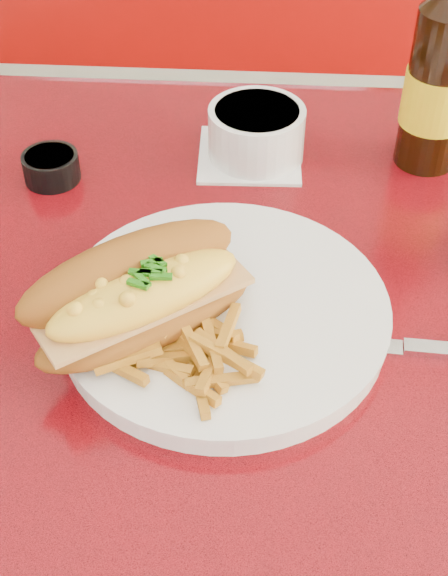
# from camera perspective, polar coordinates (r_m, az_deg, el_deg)

# --- Properties ---
(diner_table) EXTENTS (1.23, 0.83, 0.77)m
(diner_table) POSITION_cam_1_polar(r_m,az_deg,el_deg) (0.82, -0.24, -9.12)
(diner_table) COLOR red
(diner_table) RESTS_ON ground
(booth_bench_far) EXTENTS (1.20, 0.51, 0.90)m
(booth_bench_far) POSITION_cam_1_polar(r_m,az_deg,el_deg) (1.63, 1.75, 6.57)
(booth_bench_far) COLOR #9E0E0A
(booth_bench_far) RESTS_ON ground
(dinner_plate) EXTENTS (0.32, 0.32, 0.02)m
(dinner_plate) POSITION_cam_1_polar(r_m,az_deg,el_deg) (0.68, 0.00, -1.78)
(dinner_plate) COLOR white
(dinner_plate) RESTS_ON diner_table
(mac_hoagie) EXTENTS (0.21, 0.19, 0.08)m
(mac_hoagie) POSITION_cam_1_polar(r_m,az_deg,el_deg) (0.63, -6.02, -0.42)
(mac_hoagie) COLOR #915217
(mac_hoagie) RESTS_ON dinner_plate
(fries_pile) EXTENTS (0.10, 0.10, 0.03)m
(fries_pile) POSITION_cam_1_polar(r_m,az_deg,el_deg) (0.62, -3.58, -4.03)
(fries_pile) COLOR orange
(fries_pile) RESTS_ON dinner_plate
(fork) EXTENTS (0.02, 0.16, 0.00)m
(fork) POSITION_cam_1_polar(r_m,az_deg,el_deg) (0.67, 5.67, -1.72)
(fork) COLOR silver
(fork) RESTS_ON dinner_plate
(gravy_ramekin) EXTENTS (0.13, 0.13, 0.06)m
(gravy_ramekin) POSITION_cam_1_polar(r_m,az_deg,el_deg) (0.87, 2.32, 11.04)
(gravy_ramekin) COLOR white
(gravy_ramekin) RESTS_ON diner_table
(sauce_cup_left) EXTENTS (0.06, 0.06, 0.03)m
(sauce_cup_left) POSITION_cam_1_polar(r_m,az_deg,el_deg) (0.86, -12.20, 8.48)
(sauce_cup_left) COLOR black
(sauce_cup_left) RESTS_ON diner_table
(beer_bottle) EXTENTS (0.09, 0.09, 0.27)m
(beer_bottle) POSITION_cam_1_polar(r_m,az_deg,el_deg) (0.85, 15.14, 14.41)
(beer_bottle) COLOR black
(beer_bottle) RESTS_ON diner_table
(knife) EXTENTS (0.21, 0.03, 0.01)m
(knife) POSITION_cam_1_polar(r_m,az_deg,el_deg) (0.68, 11.80, -4.10)
(knife) COLOR silver
(knife) RESTS_ON diner_table
(paper_napkin) EXTENTS (0.11, 0.11, 0.00)m
(paper_napkin) POSITION_cam_1_polar(r_m,az_deg,el_deg) (0.88, 1.83, 9.42)
(paper_napkin) COLOR white
(paper_napkin) RESTS_ON diner_table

